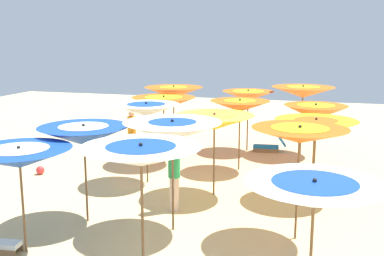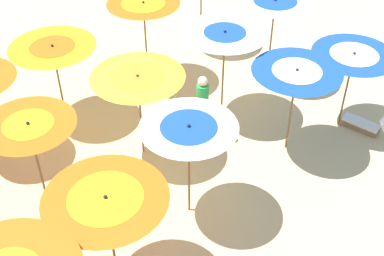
{
  "view_description": "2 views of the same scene",
  "coord_description": "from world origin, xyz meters",
  "px_view_note": "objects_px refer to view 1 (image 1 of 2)",
  "views": [
    {
      "loc": [
        2.8,
        -12.08,
        4.29
      ],
      "look_at": [
        -1.08,
        1.44,
        1.51
      ],
      "focal_mm": 43.57,
      "sensor_mm": 36.0,
      "label": 1
    },
    {
      "loc": [
        -7.6,
        5.86,
        8.62
      ],
      "look_at": [
        -1.57,
        -0.3,
        1.58
      ],
      "focal_mm": 48.35,
      "sensor_mm": 36.0,
      "label": 2
    }
  ],
  "objects_px": {
    "beach_umbrella_9": "(141,156)",
    "beach_umbrella_11": "(316,112)",
    "beach_ball": "(40,170)",
    "beach_umbrella_6": "(240,106)",
    "beachgoer_1": "(174,172)",
    "beach_umbrella_3": "(84,135)",
    "beach_umbrella_8": "(172,131)",
    "beach_umbrella_14": "(314,194)",
    "beach_umbrella_5": "(248,96)",
    "beach_umbrella_12": "(316,128)",
    "beach_umbrella_0": "(174,92)",
    "beach_umbrella_1": "(164,103)",
    "beach_umbrella_4": "(19,158)",
    "beach_umbrella_2": "(146,110)",
    "beach_umbrella_10": "(303,92)",
    "beach_umbrella_7": "(214,122)",
    "lounger_0": "(268,146)",
    "beachgoer_0": "(132,133)",
    "beach_umbrella_13": "(300,135)"
  },
  "relations": [
    {
      "from": "beach_umbrella_4",
      "to": "beach_umbrella_8",
      "type": "xyz_separation_m",
      "value": [
        2.55,
        1.84,
        0.32
      ]
    },
    {
      "from": "beach_ball",
      "to": "beach_umbrella_11",
      "type": "bearing_deg",
      "value": 15.08
    },
    {
      "from": "beach_umbrella_0",
      "to": "beach_umbrella_7",
      "type": "distance_m",
      "value": 5.53
    },
    {
      "from": "beach_umbrella_0",
      "to": "beach_umbrella_5",
      "type": "distance_m",
      "value": 2.82
    },
    {
      "from": "beach_umbrella_1",
      "to": "beach_umbrella_4",
      "type": "bearing_deg",
      "value": -93.63
    },
    {
      "from": "beach_umbrella_2",
      "to": "beachgoer_1",
      "type": "xyz_separation_m",
      "value": [
        1.49,
        -1.98,
        -1.2
      ]
    },
    {
      "from": "beach_umbrella_9",
      "to": "beach_umbrella_11",
      "type": "distance_m",
      "value": 7.9
    },
    {
      "from": "beachgoer_0",
      "to": "beach_umbrella_14",
      "type": "bearing_deg",
      "value": -35.73
    },
    {
      "from": "beach_umbrella_0",
      "to": "beach_umbrella_8",
      "type": "height_order",
      "value": "beach_umbrella_8"
    },
    {
      "from": "beach_umbrella_9",
      "to": "beach_ball",
      "type": "distance_m",
      "value": 7.92
    },
    {
      "from": "beach_umbrella_10",
      "to": "beach_umbrella_14",
      "type": "xyz_separation_m",
      "value": [
        0.69,
        -10.29,
        -0.37
      ]
    },
    {
      "from": "beach_umbrella_14",
      "to": "beachgoer_0",
      "type": "bearing_deg",
      "value": 128.52
    },
    {
      "from": "beach_umbrella_0",
      "to": "beach_umbrella_14",
      "type": "distance_m",
      "value": 11.15
    },
    {
      "from": "beach_umbrella_4",
      "to": "beach_umbrella_11",
      "type": "relative_size",
      "value": 0.96
    },
    {
      "from": "beach_umbrella_12",
      "to": "beach_umbrella_5",
      "type": "bearing_deg",
      "value": 118.29
    },
    {
      "from": "beach_umbrella_3",
      "to": "lounger_0",
      "type": "xyz_separation_m",
      "value": [
        3.28,
        7.96,
        -1.87
      ]
    },
    {
      "from": "beachgoer_1",
      "to": "beach_umbrella_14",
      "type": "bearing_deg",
      "value": 172.63
    },
    {
      "from": "beach_umbrella_8",
      "to": "beach_umbrella_4",
      "type": "bearing_deg",
      "value": -144.18
    },
    {
      "from": "beach_umbrella_3",
      "to": "beach_umbrella_11",
      "type": "xyz_separation_m",
      "value": [
        4.99,
        5.23,
        -0.05
      ]
    },
    {
      "from": "beach_umbrella_6",
      "to": "beachgoer_1",
      "type": "xyz_separation_m",
      "value": [
        -0.89,
        -4.06,
        -1.11
      ]
    },
    {
      "from": "beach_umbrella_5",
      "to": "beach_umbrella_12",
      "type": "bearing_deg",
      "value": -61.71
    },
    {
      "from": "beach_umbrella_13",
      "to": "beach_umbrella_8",
      "type": "bearing_deg",
      "value": -174.0
    },
    {
      "from": "beach_ball",
      "to": "beachgoer_1",
      "type": "bearing_deg",
      "value": -19.52
    },
    {
      "from": "beach_umbrella_4",
      "to": "beach_umbrella_10",
      "type": "xyz_separation_m",
      "value": [
        4.91,
        9.75,
        0.35
      ]
    },
    {
      "from": "beach_umbrella_11",
      "to": "beach_ball",
      "type": "distance_m",
      "value": 8.78
    },
    {
      "from": "beach_umbrella_4",
      "to": "beachgoer_1",
      "type": "bearing_deg",
      "value": 53.39
    },
    {
      "from": "beach_umbrella_8",
      "to": "beach_umbrella_13",
      "type": "xyz_separation_m",
      "value": [
        2.68,
        0.28,
        0.01
      ]
    },
    {
      "from": "beach_umbrella_14",
      "to": "beach_umbrella_6",
      "type": "bearing_deg",
      "value": 108.36
    },
    {
      "from": "beach_umbrella_3",
      "to": "beach_umbrella_10",
      "type": "bearing_deg",
      "value": 60.79
    },
    {
      "from": "beach_umbrella_1",
      "to": "beach_umbrella_7",
      "type": "height_order",
      "value": "beach_umbrella_1"
    },
    {
      "from": "beach_umbrella_10",
      "to": "beach_umbrella_12",
      "type": "height_order",
      "value": "beach_umbrella_10"
    },
    {
      "from": "beach_umbrella_3",
      "to": "beach_umbrella_11",
      "type": "relative_size",
      "value": 1.02
    },
    {
      "from": "beach_umbrella_6",
      "to": "beachgoer_1",
      "type": "distance_m",
      "value": 4.3
    },
    {
      "from": "beach_umbrella_8",
      "to": "beach_umbrella_14",
      "type": "distance_m",
      "value": 3.89
    },
    {
      "from": "beach_umbrella_3",
      "to": "beach_umbrella_14",
      "type": "height_order",
      "value": "beach_umbrella_3"
    },
    {
      "from": "beach_umbrella_6",
      "to": "beach_umbrella_8",
      "type": "relative_size",
      "value": 0.92
    },
    {
      "from": "beach_umbrella_5",
      "to": "beach_umbrella_9",
      "type": "relative_size",
      "value": 0.93
    },
    {
      "from": "beach_umbrella_1",
      "to": "beach_umbrella_3",
      "type": "distance_m",
      "value": 5.43
    },
    {
      "from": "beach_umbrella_10",
      "to": "lounger_0",
      "type": "xyz_separation_m",
      "value": [
        -1.18,
        -0.04,
        -2.1
      ]
    },
    {
      "from": "beach_umbrella_7",
      "to": "beach_umbrella_10",
      "type": "relative_size",
      "value": 0.9
    },
    {
      "from": "beach_umbrella_3",
      "to": "beach_umbrella_11",
      "type": "bearing_deg",
      "value": 46.36
    },
    {
      "from": "beach_umbrella_6",
      "to": "beach_umbrella_14",
      "type": "distance_m",
      "value": 7.98
    },
    {
      "from": "beach_ball",
      "to": "beach_umbrella_12",
      "type": "bearing_deg",
      "value": 0.85
    },
    {
      "from": "beach_umbrella_9",
      "to": "beach_umbrella_14",
      "type": "relative_size",
      "value": 1.16
    },
    {
      "from": "beach_umbrella_3",
      "to": "beach_ball",
      "type": "distance_m",
      "value": 4.86
    },
    {
      "from": "beach_umbrella_12",
      "to": "beach_umbrella_11",
      "type": "bearing_deg",
      "value": 91.8
    },
    {
      "from": "beach_umbrella_10",
      "to": "beach_umbrella_13",
      "type": "xyz_separation_m",
      "value": [
        0.31,
        -7.63,
        -0.02
      ]
    },
    {
      "from": "beach_umbrella_0",
      "to": "beach_umbrella_2",
      "type": "relative_size",
      "value": 1.02
    },
    {
      "from": "beach_umbrella_0",
      "to": "beach_umbrella_12",
      "type": "height_order",
      "value": "beach_umbrella_0"
    },
    {
      "from": "beach_umbrella_8",
      "to": "beach_umbrella_7",
      "type": "bearing_deg",
      "value": 82.51
    }
  ]
}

